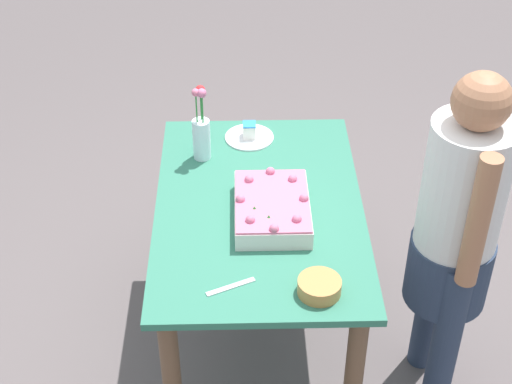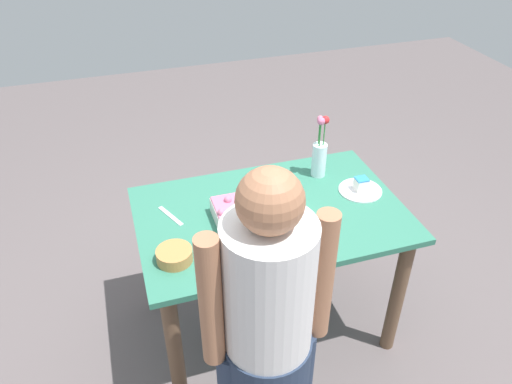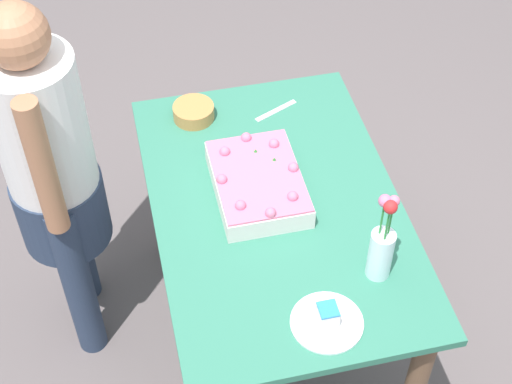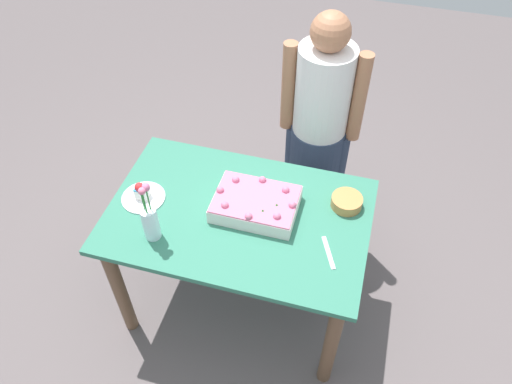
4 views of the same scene
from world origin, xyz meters
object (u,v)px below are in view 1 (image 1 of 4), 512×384
sheet_cake (272,208)px  cake_knife (231,287)px  person_standing (456,230)px  flower_vase (201,133)px  fruit_bowl (319,287)px  serving_plate_with_slice (249,135)px

sheet_cake → cake_knife: 0.42m
sheet_cake → person_standing: 0.69m
flower_vase → fruit_bowl: (-0.83, -0.42, -0.10)m
fruit_bowl → person_standing: bearing=-65.7°
sheet_cake → fruit_bowl: sheet_cake is taller
serving_plate_with_slice → person_standing: person_standing is taller
flower_vase → fruit_bowl: size_ratio=2.24×
flower_vase → person_standing: (-0.60, -0.94, -0.05)m
serving_plate_with_slice → fruit_bowl: 1.00m
serving_plate_with_slice → fruit_bowl: bearing=-167.1°
cake_knife → flower_vase: 0.81m
serving_plate_with_slice → cake_knife: bearing=175.1°
serving_plate_with_slice → cake_knife: serving_plate_with_slice is taller
flower_vase → cake_knife: bearing=-171.3°
cake_knife → person_standing: (0.20, -0.82, 0.07)m
flower_vase → person_standing: bearing=-122.4°
sheet_cake → person_standing: person_standing is taller
serving_plate_with_slice → person_standing: bearing=-135.1°
sheet_cake → serving_plate_with_slice: bearing=7.9°
cake_knife → fruit_bowl: 0.31m
serving_plate_with_slice → person_standing: size_ratio=0.14×
cake_knife → fruit_bowl: fruit_bowl is taller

